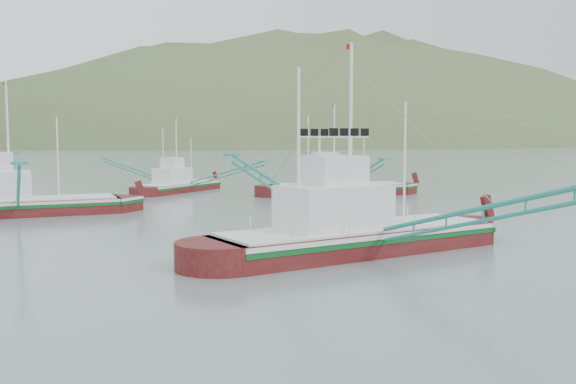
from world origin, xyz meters
name	(u,v)px	position (x,y,z in m)	size (l,w,h in m)	color
ground	(339,265)	(0.00, 0.00, 0.00)	(1200.00, 1200.00, 0.00)	slate
main_boat	(354,218)	(2.42, 2.54, 1.92)	(17.25, 30.38, 12.34)	#480C0C
bg_boat_left	(14,196)	(-13.92, 28.81, 1.61)	(16.13, 29.07, 11.76)	#480C0C
bg_boat_right	(337,178)	(19.06, 33.95, 1.90)	(15.30, 26.49, 10.85)	#480C0C
bg_boat_far	(178,175)	(4.34, 45.36, 1.97)	(17.64, 19.91, 9.22)	#480C0C
headland_right	(334,145)	(240.00, 430.00, 0.00)	(684.00, 432.00, 306.00)	#45582D
ridge_distant	(46,144)	(30.00, 560.00, 0.00)	(960.00, 400.00, 240.00)	slate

